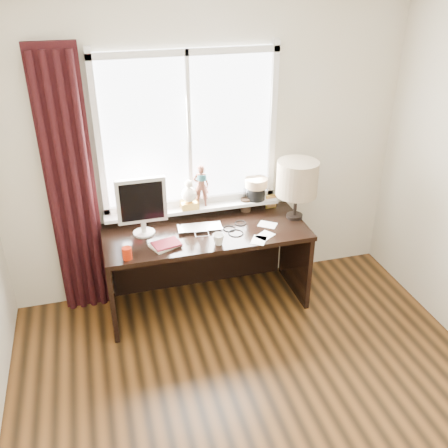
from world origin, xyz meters
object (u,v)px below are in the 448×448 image
object	(u,v)px
red_cup	(127,253)
desk	(204,250)
mug	(218,239)
laptop	(200,228)
table_lamp	(297,179)
monitor	(142,203)

from	to	relation	value
red_cup	desk	xyz separation A→B (m)	(0.68, 0.37, -0.29)
mug	desk	bearing A→B (deg)	96.89
red_cup	desk	world-z (taller)	red_cup
laptop	table_lamp	size ratio (longest dim) A/B	0.71
laptop	table_lamp	xyz separation A→B (m)	(0.84, -0.01, 0.35)
mug	desk	xyz separation A→B (m)	(-0.04, 0.34, -0.29)
desk	table_lamp	distance (m)	1.01
table_lamp	red_cup	bearing A→B (deg)	-168.84
laptop	monitor	distance (m)	0.53
mug	monitor	world-z (taller)	monitor
mug	red_cup	xyz separation A→B (m)	(-0.72, -0.03, 0.00)
mug	red_cup	bearing A→B (deg)	-177.99
laptop	desk	distance (m)	0.27
desk	table_lamp	bearing A→B (deg)	-5.50
laptop	red_cup	world-z (taller)	red_cup
laptop	desk	world-z (taller)	laptop
monitor	table_lamp	xyz separation A→B (m)	(1.30, -0.06, 0.09)
laptop	red_cup	xyz separation A→B (m)	(-0.63, -0.30, 0.03)
mug	table_lamp	distance (m)	0.86
desk	table_lamp	xyz separation A→B (m)	(0.80, -0.08, 0.61)
mug	desk	distance (m)	0.45
red_cup	monitor	size ratio (longest dim) A/B	0.19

